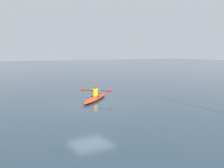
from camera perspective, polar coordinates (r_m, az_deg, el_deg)
The scene contains 3 objects.
ground_plane at distance 16.93m, azimuth -4.64°, elevation -4.50°, with size 160.00×160.00×0.00m, color #233847.
kayak at distance 18.75m, azimuth -3.54°, elevation -2.95°, with size 3.46×3.55×0.27m.
kayaker at distance 18.70m, azimuth -3.53°, elevation -1.61°, with size 1.71×1.66×0.73m.
Camera 1 is at (7.04, 15.03, 3.35)m, focal length 43.51 mm.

